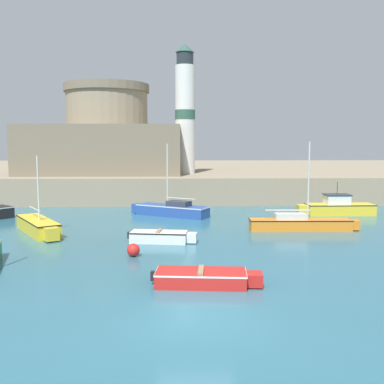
% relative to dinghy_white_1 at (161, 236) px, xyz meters
% --- Properties ---
extents(ground_plane, '(200.00, 200.00, 0.00)m').
position_rel_dinghy_white_1_xyz_m(ground_plane, '(1.52, -10.66, -0.32)').
color(ground_plane, '#2D667A').
extents(quay_seawall, '(120.00, 40.00, 2.37)m').
position_rel_dinghy_white_1_xyz_m(quay_seawall, '(1.52, 33.68, 0.86)').
color(quay_seawall, gray).
rests_on(quay_seawall, ground).
extents(dinghy_white_1, '(3.79, 1.60, 0.67)m').
position_rel_dinghy_white_1_xyz_m(dinghy_white_1, '(0.00, 0.00, 0.00)').
color(dinghy_white_1, white).
rests_on(dinghy_white_1, ground).
extents(motorboat_yellow_2, '(5.67, 1.67, 2.45)m').
position_rel_dinghy_white_1_xyz_m(motorboat_yellow_2, '(12.76, 9.03, 0.24)').
color(motorboat_yellow_2, yellow).
rests_on(motorboat_yellow_2, ground).
extents(dinghy_red_3, '(4.22, 1.66, 0.63)m').
position_rel_dinghy_white_1_xyz_m(dinghy_red_3, '(1.94, -7.44, -0.02)').
color(dinghy_red_3, red).
rests_on(dinghy_red_3, ground).
extents(sailboat_orange_6, '(6.70, 1.30, 5.40)m').
position_rel_dinghy_white_1_xyz_m(sailboat_orange_6, '(8.42, 3.11, 0.12)').
color(sailboat_orange_6, orange).
rests_on(sailboat_orange_6, ground).
extents(sailboat_blue_8, '(5.89, 3.98, 5.29)m').
position_rel_dinghy_white_1_xyz_m(sailboat_blue_8, '(0.37, 8.83, 0.16)').
color(sailboat_blue_8, '#284C9E').
rests_on(sailboat_blue_8, ground).
extents(sailboat_yellow_9, '(3.87, 5.34, 4.60)m').
position_rel_dinghy_white_1_xyz_m(sailboat_yellow_9, '(-7.35, 2.57, 0.14)').
color(sailboat_yellow_9, yellow).
rests_on(sailboat_yellow_9, ground).
extents(mooring_buoy, '(0.61, 0.61, 0.61)m').
position_rel_dinghy_white_1_xyz_m(mooring_buoy, '(-1.18, -3.02, -0.01)').
color(mooring_buoy, red).
rests_on(mooring_buoy, ground).
extents(fortress, '(15.06, 15.06, 8.94)m').
position_rel_dinghy_white_1_xyz_m(fortress, '(-6.48, 23.38, 5.18)').
color(fortress, '#796C57').
rests_on(fortress, quay_seawall).
extents(lighthouse, '(1.95, 1.95, 12.34)m').
position_rel_dinghy_white_1_xyz_m(lighthouse, '(1.52, 20.08, 8.03)').
color(lighthouse, silver).
rests_on(lighthouse, quay_seawall).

